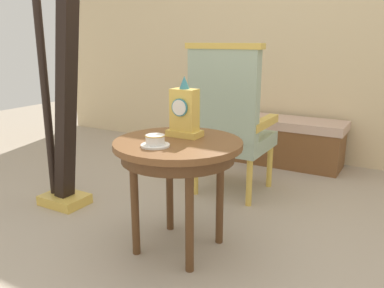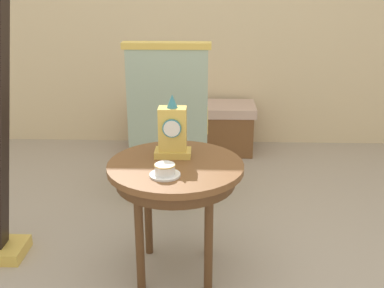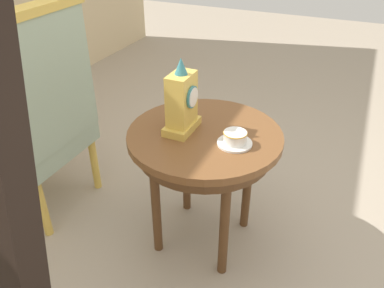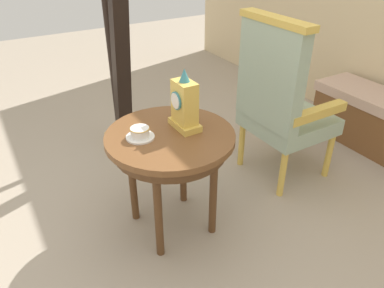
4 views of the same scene
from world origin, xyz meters
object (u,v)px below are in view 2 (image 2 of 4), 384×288
at_px(side_table, 176,178).
at_px(mantel_clock, 173,132).
at_px(armchair, 169,121).
at_px(teacup_left, 165,170).
at_px(window_bench, 194,127).

distance_m(side_table, mantel_clock, 0.24).
xyz_separation_m(side_table, armchair, (-0.10, 0.88, 0.03)).
xyz_separation_m(mantel_clock, armchair, (-0.08, 0.77, -0.18)).
bearing_deg(side_table, mantel_clock, 101.34).
xyz_separation_m(side_table, teacup_left, (-0.04, -0.15, 0.10)).
bearing_deg(mantel_clock, teacup_left, -94.45).
height_order(teacup_left, mantel_clock, mantel_clock).
xyz_separation_m(mantel_clock, window_bench, (0.06, 1.76, -0.55)).
bearing_deg(mantel_clock, side_table, -78.66).
bearing_deg(mantel_clock, window_bench, 88.16).
distance_m(side_table, window_bench, 1.89).
bearing_deg(side_table, window_bench, 88.88).
distance_m(side_table, armchair, 0.88).
bearing_deg(teacup_left, mantel_clock, 85.55).
relative_size(side_table, mantel_clock, 2.08).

